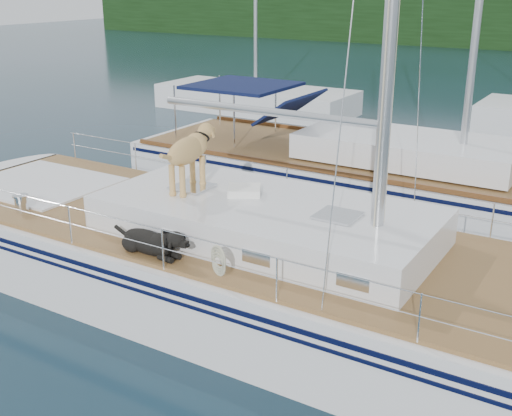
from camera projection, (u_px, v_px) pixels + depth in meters
The scene contains 4 objects.
ground at pixel (225, 295), 10.80m from camera, with size 120.00×120.00×0.00m, color black.
main_sailboat at pixel (228, 260), 10.52m from camera, with size 12.00×3.80×14.01m.
neighbor_sailboat at pixel (361, 177), 15.16m from camera, with size 11.00×3.50×13.30m.
bg_boat_west at pixel (256, 100), 25.82m from camera, with size 8.00×3.00×11.65m.
Camera 1 is at (5.52, -7.96, 5.02)m, focal length 45.00 mm.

